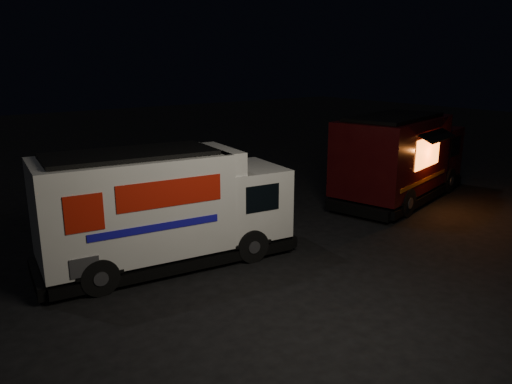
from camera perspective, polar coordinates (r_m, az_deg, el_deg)
The scene contains 3 objects.
ground at distance 13.03m, azimuth 4.05°, elevation -6.99°, with size 80.00×80.00×0.00m, color black.
white_truck at distance 12.18m, azimuth -10.06°, elevation -1.69°, with size 6.27×2.14×2.84m, color silver, non-canonical shape.
red_truck at distance 18.44m, azimuth 16.32°, elevation 3.93°, with size 6.55×2.41×3.05m, color black, non-canonical shape.
Camera 1 is at (-7.97, -9.08, 4.86)m, focal length 35.00 mm.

